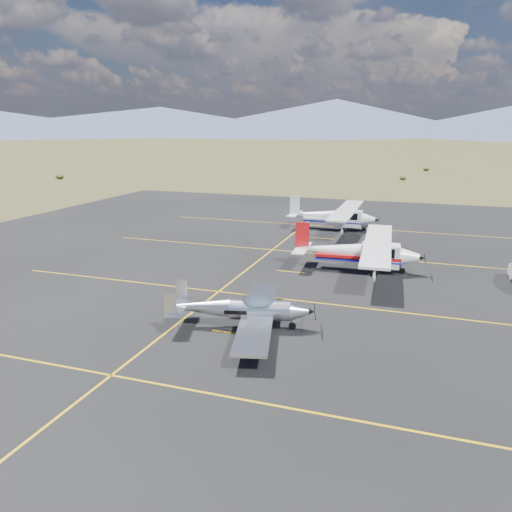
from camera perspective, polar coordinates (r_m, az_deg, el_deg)
The scene contains 5 objects.
ground at distance 26.73m, azimuth 5.99°, elevation -6.75°, with size 1600.00×1600.00×0.00m, color #383D1C.
apron at distance 33.22m, azimuth 8.74°, elevation -2.51°, with size 72.00×72.00×0.02m, color black.
aircraft_low_wing at distance 24.62m, azimuth -1.42°, elevation -6.11°, with size 7.01×9.58×2.08m.
aircraft_cessna at distance 34.76m, azimuth 11.61°, elevation 0.57°, with size 7.61×12.68×3.20m.
aircraft_plain at distance 48.24m, azimuth 8.83°, elevation 4.59°, with size 7.40×12.33×3.13m.
Camera 1 is at (5.41, -24.28, 9.77)m, focal length 35.00 mm.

